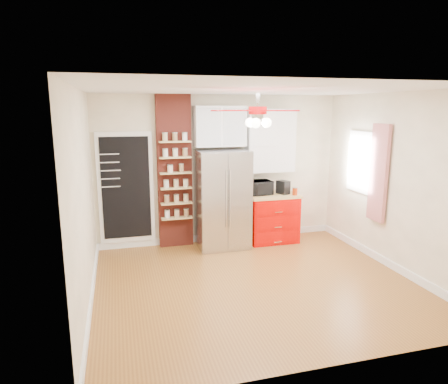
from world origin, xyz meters
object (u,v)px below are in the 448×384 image
object	(u,v)px
toaster_oven	(258,188)
canister_left	(295,191)
coffee_maker	(283,187)
red_cabinet	(272,218)
fridge	(222,199)
ceiling_fan	(258,111)
pantry_jar_oats	(170,169)

from	to	relation	value
toaster_oven	canister_left	world-z (taller)	toaster_oven
coffee_maker	canister_left	xyz separation A→B (m)	(0.16, -0.16, -0.06)
red_cabinet	toaster_oven	size ratio (longest dim) A/B	2.00
fridge	toaster_oven	xyz separation A→B (m)	(0.71, 0.09, 0.15)
toaster_oven	canister_left	distance (m)	0.67
red_cabinet	ceiling_fan	bearing A→B (deg)	-118.71
red_cabinet	ceiling_fan	xyz separation A→B (m)	(-0.92, -1.68, 1.97)
ceiling_fan	canister_left	bearing A→B (deg)	49.39
toaster_oven	pantry_jar_oats	distance (m)	1.66
red_cabinet	canister_left	xyz separation A→B (m)	(0.37, -0.18, 0.52)
red_cabinet	coffee_maker	xyz separation A→B (m)	(0.21, -0.01, 0.57)
canister_left	pantry_jar_oats	xyz separation A→B (m)	(-2.24, 0.25, 0.47)
ceiling_fan	fridge	bearing A→B (deg)	91.76
fridge	canister_left	size ratio (longest dim) A/B	12.89
coffee_maker	toaster_oven	bearing A→B (deg)	152.42
red_cabinet	coffee_maker	world-z (taller)	coffee_maker
fridge	ceiling_fan	distance (m)	2.25
coffee_maker	canister_left	bearing A→B (deg)	-67.37
red_cabinet	canister_left	bearing A→B (deg)	-25.38
fridge	canister_left	world-z (taller)	fridge
ceiling_fan	canister_left	world-z (taller)	ceiling_fan
red_cabinet	toaster_oven	distance (m)	0.64
pantry_jar_oats	canister_left	bearing A→B (deg)	-6.43
fridge	red_cabinet	distance (m)	1.06
red_cabinet	pantry_jar_oats	size ratio (longest dim) A/B	7.62
ceiling_fan	pantry_jar_oats	world-z (taller)	ceiling_fan
fridge	red_cabinet	world-z (taller)	fridge
canister_left	pantry_jar_oats	size ratio (longest dim) A/B	1.10
ceiling_fan	pantry_jar_oats	xyz separation A→B (m)	(-0.95, 1.76, -0.99)
coffee_maker	pantry_jar_oats	distance (m)	2.12
fridge	canister_left	xyz separation A→B (m)	(1.34, -0.13, 0.09)
fridge	coffee_maker	world-z (taller)	fridge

